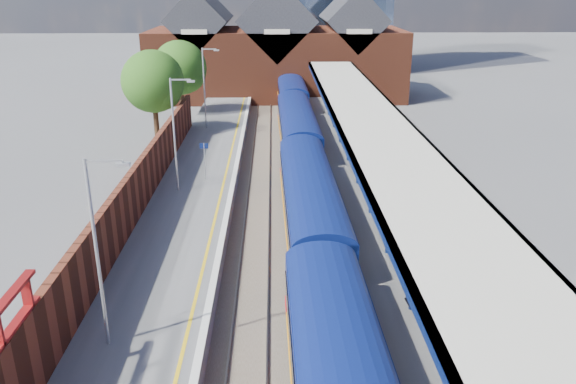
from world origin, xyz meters
name	(u,v)px	position (x,y,z in m)	size (l,w,h in m)	color
ground	(280,165)	(0.00, 30.00, 0.00)	(240.00, 240.00, 0.00)	#5B5B5E
ballast_bed	(282,215)	(0.00, 20.00, 0.03)	(6.00, 76.00, 0.06)	#473D33
rails	(282,214)	(0.00, 20.00, 0.12)	(4.51, 76.00, 0.14)	slate
left_platform	(190,209)	(-5.50, 20.00, 0.50)	(5.00, 76.00, 1.00)	#565659
right_platform	(381,207)	(6.00, 20.00, 0.50)	(6.00, 76.00, 1.00)	#565659
coping_left	(229,201)	(-3.15, 20.00, 1.02)	(0.30, 76.00, 0.05)	silver
coping_right	(334,200)	(3.15, 20.00, 1.02)	(0.30, 76.00, 0.05)	silver
yellow_line	(219,201)	(-3.75, 20.00, 1.01)	(0.14, 76.00, 0.01)	yellow
train	(302,155)	(1.49, 25.58, 2.12)	(3.06, 65.94, 3.45)	navy
canopy	(371,123)	(5.48, 21.95, 5.25)	(4.50, 52.00, 4.48)	#0D1F50
lamp_post_b	(100,244)	(-6.36, 6.00, 4.99)	(1.48, 0.18, 7.00)	#A5A8AA
lamp_post_c	(176,128)	(-6.36, 22.00, 4.99)	(1.48, 0.18, 7.00)	#A5A8AA
lamp_post_d	(206,83)	(-6.36, 38.00, 4.99)	(1.48, 0.18, 7.00)	#A5A8AA
platform_sign	(204,155)	(-5.00, 24.00, 2.69)	(0.55, 0.08, 2.50)	#A5A8AA
brick_wall	(115,223)	(-8.10, 13.54, 2.45)	(0.35, 50.00, 3.86)	#602A19
station_building	(277,51)	(0.00, 58.00, 5.45)	(30.00, 12.12, 13.78)	#602A19
tree_near	(155,83)	(-10.35, 35.91, 5.35)	(5.20, 5.20, 8.10)	#382314
tree_far	(181,69)	(-9.35, 43.91, 5.35)	(5.20, 5.20, 8.10)	#382314
parked_car_silver	(426,235)	(7.01, 13.61, 1.61)	(1.30, 3.71, 1.22)	#A9A9AD
parked_car_dark	(460,293)	(6.94, 8.08, 1.62)	(1.75, 4.29, 1.25)	black
parked_car_blue	(444,239)	(7.74, 13.12, 1.61)	(2.01, 4.36, 1.21)	navy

